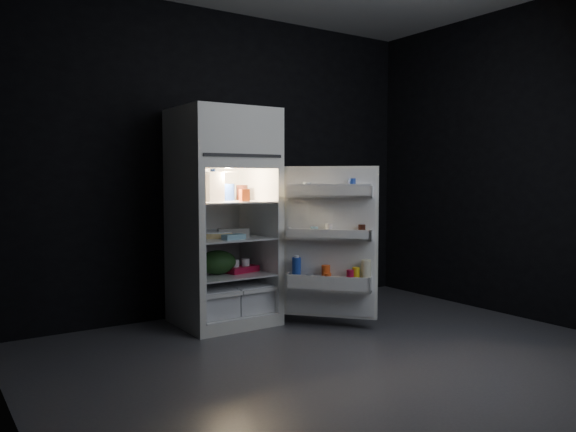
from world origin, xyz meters
TOP-DOWN VIEW (x-y plane):
  - floor at (0.00, 0.00)m, footprint 4.00×3.40m
  - wall_back at (0.00, 1.70)m, footprint 4.00×0.00m
  - wall_left at (-2.00, 0.00)m, footprint 0.00×3.40m
  - wall_right at (2.00, 0.00)m, footprint 0.00×3.40m
  - refrigerator at (-0.24, 1.32)m, footprint 0.76×0.71m
  - fridge_door at (0.39, 0.66)m, footprint 0.62×0.66m
  - milk_jug at (-0.34, 1.29)m, footprint 0.15×0.15m
  - mayo_jar at (-0.17, 1.34)m, footprint 0.15×0.15m
  - jam_jar at (-0.04, 1.34)m, footprint 0.11×0.11m
  - amber_bottle at (-0.51, 1.38)m, footprint 0.11×0.11m
  - small_carton at (-0.14, 1.10)m, footprint 0.08×0.06m
  - egg_carton at (-0.17, 1.25)m, footprint 0.27×0.17m
  - pie at (-0.31, 1.33)m, footprint 0.40×0.40m
  - flat_package at (-0.25, 1.09)m, footprint 0.19×0.11m
  - wrapped_pkg at (0.01, 1.47)m, footprint 0.14×0.13m
  - produce_bag at (-0.32, 1.26)m, footprint 0.33×0.28m
  - yogurt_tray at (-0.11, 1.23)m, footprint 0.31×0.21m
  - small_can_red at (-0.13, 1.41)m, footprint 0.09×0.09m
  - small_can_silver at (0.03, 1.39)m, footprint 0.08×0.08m

SIDE VIEW (x-z plane):
  - floor at x=0.00m, z-range 0.00..0.00m
  - yogurt_tray at x=-0.11m, z-range 0.43..0.48m
  - small_can_red at x=-0.13m, z-range 0.43..0.52m
  - small_can_silver at x=0.03m, z-range 0.43..0.52m
  - produce_bag at x=-0.32m, z-range 0.43..0.62m
  - fridge_door at x=0.39m, z-range 0.08..1.30m
  - pie at x=-0.31m, z-range 0.73..0.77m
  - flat_package at x=-0.25m, z-range 0.73..0.77m
  - wrapped_pkg at x=0.01m, z-range 0.73..0.78m
  - egg_carton at x=-0.17m, z-range 0.73..0.80m
  - refrigerator at x=-0.24m, z-range 0.07..1.85m
  - small_carton at x=-0.14m, z-range 1.03..1.13m
  - jam_jar at x=-0.04m, z-range 1.03..1.16m
  - mayo_jar at x=-0.17m, z-range 1.03..1.17m
  - amber_bottle at x=-0.51m, z-range 1.03..1.25m
  - milk_jug at x=-0.34m, z-range 1.03..1.27m
  - wall_back at x=0.00m, z-range 0.00..2.70m
  - wall_left at x=-2.00m, z-range 0.00..2.70m
  - wall_right at x=2.00m, z-range 0.00..2.70m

